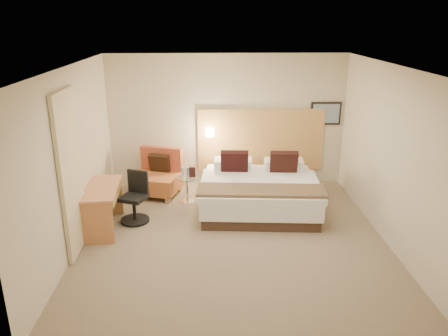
{
  "coord_description": "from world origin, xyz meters",
  "views": [
    {
      "loc": [
        -0.36,
        -6.21,
        3.36
      ],
      "look_at": [
        -0.13,
        0.44,
        1.05
      ],
      "focal_mm": 35.0,
      "sensor_mm": 36.0,
      "label": 1
    }
  ],
  "objects_px": {
    "lounge_chair": "(158,177)",
    "bed": "(259,190)",
    "desk": "(103,196)",
    "side_table": "(187,188)",
    "desk_chair": "(135,201)"
  },
  "relations": [
    {
      "from": "lounge_chair",
      "to": "desk",
      "type": "bearing_deg",
      "value": -115.9
    },
    {
      "from": "side_table",
      "to": "desk",
      "type": "distance_m",
      "value": 1.73
    },
    {
      "from": "bed",
      "to": "desk_chair",
      "type": "height_order",
      "value": "bed"
    },
    {
      "from": "lounge_chair",
      "to": "bed",
      "type": "bearing_deg",
      "value": -20.36
    },
    {
      "from": "side_table",
      "to": "desk",
      "type": "bearing_deg",
      "value": -140.7
    },
    {
      "from": "desk",
      "to": "desk_chair",
      "type": "distance_m",
      "value": 0.58
    },
    {
      "from": "lounge_chair",
      "to": "side_table",
      "type": "distance_m",
      "value": 0.72
    },
    {
      "from": "side_table",
      "to": "desk_chair",
      "type": "xyz_separation_m",
      "value": [
        -0.85,
        -0.8,
        0.08
      ]
    },
    {
      "from": "bed",
      "to": "desk",
      "type": "height_order",
      "value": "bed"
    },
    {
      "from": "desk",
      "to": "desk_chair",
      "type": "height_order",
      "value": "desk_chair"
    },
    {
      "from": "side_table",
      "to": "bed",
      "type": "bearing_deg",
      "value": -13.24
    },
    {
      "from": "lounge_chair",
      "to": "side_table",
      "type": "bearing_deg",
      "value": -34.08
    },
    {
      "from": "lounge_chair",
      "to": "desk",
      "type": "height_order",
      "value": "lounge_chair"
    },
    {
      "from": "lounge_chair",
      "to": "desk_chair",
      "type": "relative_size",
      "value": 1.19
    },
    {
      "from": "bed",
      "to": "desk",
      "type": "bearing_deg",
      "value": -164.02
    }
  ]
}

